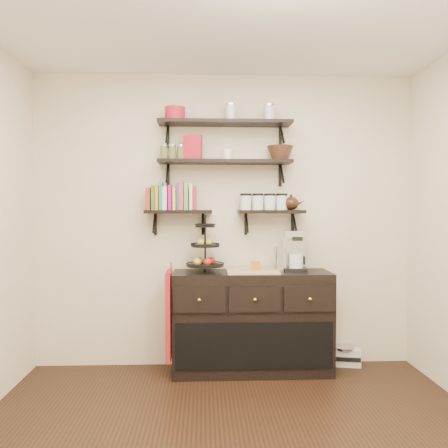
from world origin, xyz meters
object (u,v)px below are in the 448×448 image
at_px(sideboard, 252,322).
at_px(radio, 344,356).
at_px(coffee_maker, 295,252).
at_px(fruit_stand, 205,253).

height_order(sideboard, radio, sideboard).
height_order(sideboard, coffee_maker, coffee_maker).
distance_m(sideboard, coffee_maker, 0.73).
relative_size(fruit_stand, radio, 1.53).
distance_m(sideboard, fruit_stand, 0.74).
relative_size(coffee_maker, radio, 1.16).
relative_size(sideboard, radio, 4.44).
distance_m(fruit_stand, radio, 1.63).
relative_size(sideboard, fruit_stand, 2.90).
bearing_deg(coffee_maker, sideboard, -170.68).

